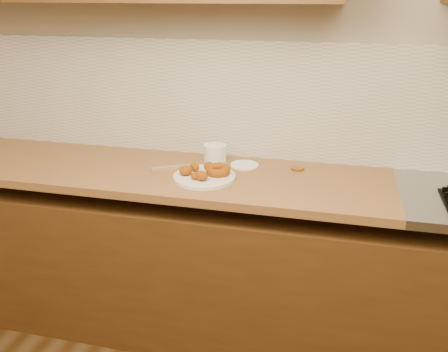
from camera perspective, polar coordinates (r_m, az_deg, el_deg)
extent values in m
cube|color=tan|center=(2.41, 8.84, 12.19)|extent=(4.00, 0.02, 2.70)
cube|color=#4C2E12|center=(2.46, 6.87, -11.67)|extent=(3.60, 0.60, 0.77)
cube|color=olive|center=(2.38, -8.28, 0.41)|extent=(2.30, 0.62, 0.04)
cube|color=beige|center=(2.42, 8.61, 8.65)|extent=(3.60, 0.02, 0.60)
cylinder|color=white|center=(2.23, -2.38, -0.12)|extent=(0.29, 0.29, 0.02)
torus|color=#9E570D|center=(2.23, -0.74, 0.72)|extent=(0.13, 0.13, 0.05)
ellipsoid|color=#9E570D|center=(2.27, -3.55, 1.09)|extent=(0.07, 0.06, 0.04)
ellipsoid|color=#9E570D|center=(2.23, -4.62, 0.67)|extent=(0.08, 0.08, 0.05)
ellipsoid|color=#9E570D|center=(2.17, -3.47, -0.02)|extent=(0.05, 0.05, 0.03)
ellipsoid|color=#9E570D|center=(2.16, -2.73, 0.03)|extent=(0.08, 0.07, 0.05)
ellipsoid|color=#9E570D|center=(2.29, -1.84, 1.23)|extent=(0.05, 0.06, 0.04)
cylinder|color=white|center=(2.42, -1.08, 2.69)|extent=(0.15, 0.15, 0.10)
cylinder|color=white|center=(2.39, 2.49, 1.31)|extent=(0.17, 0.17, 0.01)
cylinder|color=#A77727|center=(2.37, 8.83, 0.90)|extent=(0.07, 0.07, 0.01)
cube|color=#A08253|center=(2.36, -6.38, 1.00)|extent=(0.18, 0.12, 0.02)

